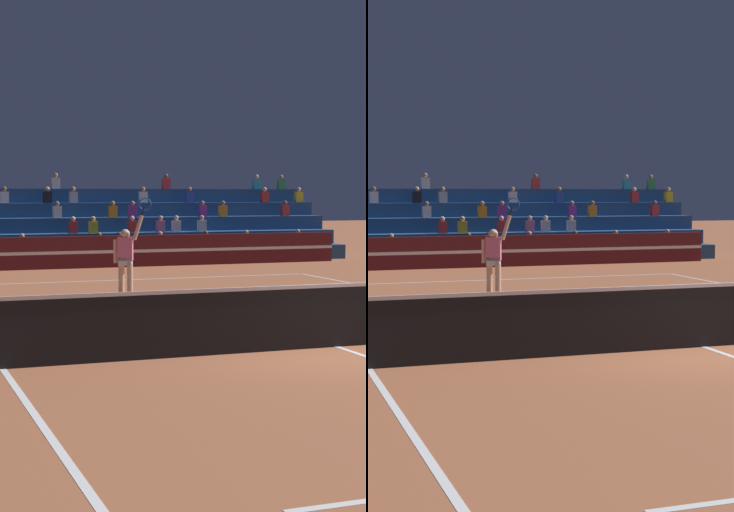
% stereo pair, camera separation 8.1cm
% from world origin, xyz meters
% --- Properties ---
extents(ground_plane, '(120.00, 120.00, 0.00)m').
position_xyz_m(ground_plane, '(0.00, 0.00, 0.00)').
color(ground_plane, '#AD603D').
extents(court_lines, '(11.10, 23.90, 0.01)m').
position_xyz_m(court_lines, '(0.00, 0.00, 0.00)').
color(court_lines, white).
rests_on(court_lines, ground).
extents(tennis_net, '(12.00, 0.10, 1.10)m').
position_xyz_m(tennis_net, '(0.00, 0.00, 0.54)').
color(tennis_net, black).
rests_on(tennis_net, ground).
extents(sponsor_banner_wall, '(18.00, 0.26, 1.10)m').
position_xyz_m(sponsor_banner_wall, '(0.00, 16.32, 0.55)').
color(sponsor_banner_wall, '#51191E').
rests_on(sponsor_banner_wall, ground).
extents(bleacher_stand, '(20.27, 4.75, 3.38)m').
position_xyz_m(bleacher_stand, '(0.00, 20.12, 1.02)').
color(bleacher_stand, navy).
rests_on(bleacher_stand, ground).
extents(tennis_player, '(0.88, 0.54, 2.49)m').
position_xyz_m(tennis_player, '(-1.63, 7.15, 0.99)').
color(tennis_player, beige).
rests_on(tennis_player, ground).
extents(tennis_ball, '(0.07, 0.07, 0.07)m').
position_xyz_m(tennis_ball, '(-1.02, 5.72, 0.03)').
color(tennis_ball, '#C6DB33').
rests_on(tennis_ball, ground).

